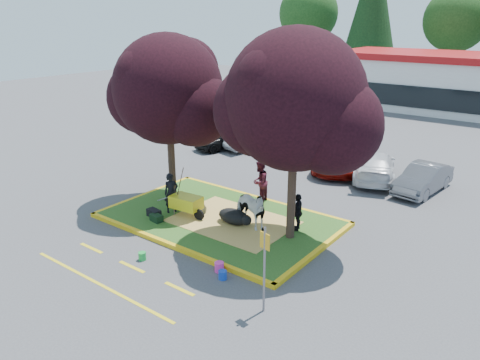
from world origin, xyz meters
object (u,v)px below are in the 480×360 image
Objects in this scene: sign_post at (264,261)px; bucket_pink at (219,267)px; wheelbarrow at (186,203)px; calf at (234,216)px; bucket_blue at (223,275)px; cow at (249,209)px; car_black at (226,137)px; handler at (171,193)px; bucket_green at (142,256)px; car_silver at (253,137)px.

bucket_pink is (-2.16, 0.83, -1.31)m from sign_post.
wheelbarrow reaches higher than bucket_pink.
sign_post is at bearing -67.50° from calf.
sign_post is (5.52, -3.00, 0.78)m from wheelbarrow.
calf reaches higher than bucket_blue.
calf is 0.60× the size of wheelbarrow.
car_black is at bearing 56.75° from cow.
cow reaches higher than calf.
handler reaches higher than bucket_green.
sign_post is at bearing -17.18° from bucket_blue.
sign_post reaches higher than bucket_green.
calf is 2.64m from handler.
handler is 5.05× the size of bucket_pink.
bucket_pink is at bearing 133.84° from car_silver.
car_black reaches higher than wheelbarrow.
bucket_green is at bearing -165.67° from sign_post.
handler is 5.90× the size of bucket_green.
cow is 0.45× the size of car_silver.
handler is 9.75m from car_black.
bucket_pink reaches higher than bucket_green.
car_black is 0.97× the size of car_silver.
bucket_green is 13.24m from car_black.
cow reaches higher than bucket_green.
wheelbarrow is at bearing -59.51° from handler.
bucket_blue is at bearing -38.71° from wheelbarrow.
calf is at bearing 122.70° from bucket_blue.
handler is at bearing 152.51° from bucket_pink.
bucket_pink is at bearing -33.17° from car_black.
calf is 3.13m from bucket_pink.
cow is 0.46× the size of car_black.
calf is at bearing 10.96° from wheelbarrow.
sign_post is at bearing 1.01° from bucket_green.
cow is 1.37× the size of calf.
bucket_green is (-1.44, -3.66, -0.74)m from cow.
wheelbarrow is 6.33m from sign_post.
sign_post reaches higher than bucket_blue.
wheelbarrow is 10.36m from car_silver.
bucket_green is at bearing -43.71° from car_black.
bucket_pink is 1.12× the size of bucket_blue.
cow is 0.78m from calf.
calf is (-0.63, -0.06, -0.45)m from cow.
car_black reaches higher than bucket_blue.
calf is 3.53m from bucket_blue.
car_silver is (-4.85, 12.70, 0.50)m from bucket_green.
handler is 0.76m from wheelbarrow.
cow is at bearing 137.23° from car_silver.
bucket_blue is (0.34, -0.26, -0.02)m from bucket_pink.
wheelbarrow is (-2.43, -0.58, -0.19)m from cow.
handler reaches higher than bucket_blue.
calf is at bearing 149.88° from sign_post.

